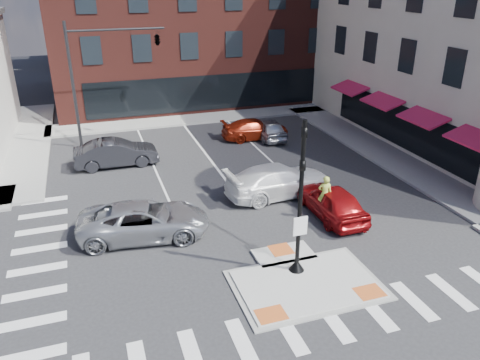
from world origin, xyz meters
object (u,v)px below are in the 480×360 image
object	(u,v)px
bg_car_silver	(269,129)
bg_car_red	(255,129)
bg_car_dark	(116,153)
silver_suv	(144,220)
white_pickup	(279,180)
cyclist	(324,205)
red_sedan	(332,201)

from	to	relation	value
bg_car_silver	bg_car_red	bearing A→B (deg)	-10.42
bg_car_dark	bg_car_silver	distance (m)	10.71
silver_suv	white_pickup	bearing A→B (deg)	-66.34
white_pickup	bg_car_silver	size ratio (longest dim) A/B	1.39
bg_car_dark	cyclist	world-z (taller)	cyclist
bg_car_dark	cyclist	xyz separation A→B (m)	(8.54, -9.97, -0.06)
red_sedan	cyclist	bearing A→B (deg)	20.08
white_pickup	red_sedan	bearing A→B (deg)	-159.00
silver_suv	bg_car_red	size ratio (longest dim) A/B	1.19
red_sedan	cyclist	size ratio (longest dim) A/B	2.07
white_pickup	bg_car_silver	world-z (taller)	white_pickup
silver_suv	red_sedan	size ratio (longest dim) A/B	1.24
bg_car_dark	bg_car_silver	xyz separation A→B (m)	(10.54, 1.90, -0.11)
silver_suv	cyclist	distance (m)	8.21
cyclist	bg_car_silver	bearing A→B (deg)	-78.58
silver_suv	bg_car_silver	size ratio (longest dim) A/B	1.38
bg_car_red	cyclist	xyz separation A→B (m)	(-1.08, -12.09, 0.06)
bg_car_red	bg_car_dark	bearing A→B (deg)	104.40
white_pickup	bg_car_red	xyz separation A→B (m)	(2.04, 8.99, -0.14)
red_sedan	bg_car_red	world-z (taller)	red_sedan
cyclist	red_sedan	bearing A→B (deg)	-138.63
bg_car_red	cyclist	bearing A→B (deg)	176.86
silver_suv	white_pickup	distance (m)	7.46
red_sedan	bg_car_dark	world-z (taller)	bg_car_dark
bg_car_red	cyclist	size ratio (longest dim) A/B	2.14
white_pickup	bg_car_dark	xyz separation A→B (m)	(-7.59, 6.87, -0.02)
cyclist	white_pickup	bearing A→B (deg)	-51.90
silver_suv	bg_car_red	world-z (taller)	silver_suv
white_pickup	cyclist	world-z (taller)	cyclist
silver_suv	red_sedan	xyz separation A→B (m)	(8.64, -0.91, -0.01)
red_sedan	white_pickup	world-z (taller)	white_pickup
silver_suv	cyclist	size ratio (longest dim) A/B	2.56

